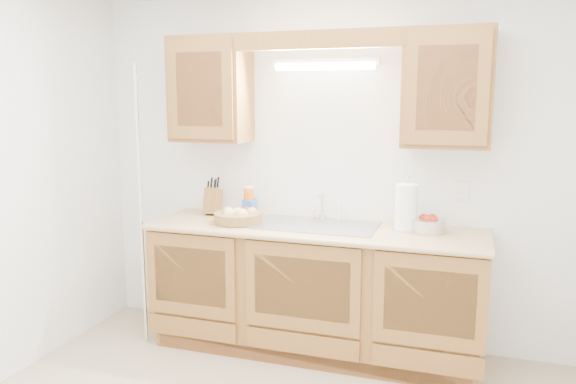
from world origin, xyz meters
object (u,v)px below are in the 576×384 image
at_px(fruit_basket, 239,216).
at_px(apple_bowl, 428,224).
at_px(knife_block, 213,200).
at_px(paper_towel, 406,208).

bearing_deg(fruit_basket, apple_bowl, 5.62).
bearing_deg(knife_block, paper_towel, -2.25).
xyz_separation_m(knife_block, paper_towel, (1.45, -0.10, 0.05)).
bearing_deg(apple_bowl, paper_towel, -174.09).
relative_size(fruit_basket, apple_bowl, 1.42).
bearing_deg(paper_towel, fruit_basket, -174.41).
xyz_separation_m(fruit_basket, paper_towel, (1.15, 0.11, 0.11)).
height_order(fruit_basket, apple_bowl, apple_bowl).
bearing_deg(apple_bowl, fruit_basket, -174.38).
height_order(knife_block, paper_towel, paper_towel).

